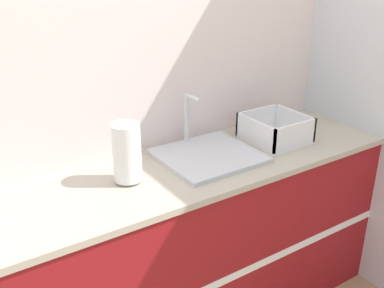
# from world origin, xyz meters

# --- Properties ---
(wall_back) EXTENTS (4.67, 0.06, 2.60)m
(wall_back) POSITION_xyz_m (0.00, 0.59, 1.30)
(wall_back) COLOR silver
(wall_back) RESTS_ON ground_plane
(wall_right) EXTENTS (0.06, 2.56, 2.60)m
(wall_right) POSITION_xyz_m (1.17, 0.28, 1.30)
(wall_right) COLOR silver
(wall_right) RESTS_ON ground_plane
(counter_cabinet) EXTENTS (2.30, 0.59, 0.90)m
(counter_cabinet) POSITION_xyz_m (0.00, 0.28, 0.45)
(counter_cabinet) COLOR maroon
(counter_cabinet) RESTS_ON ground_plane
(sink) EXTENTS (0.45, 0.43, 0.27)m
(sink) POSITION_xyz_m (0.22, 0.31, 0.92)
(sink) COLOR silver
(sink) RESTS_ON counter_cabinet
(paper_towel_roll) EXTENTS (0.12, 0.12, 0.26)m
(paper_towel_roll) POSITION_xyz_m (-0.21, 0.30, 1.04)
(paper_towel_roll) COLOR #4C4C51
(paper_towel_roll) RESTS_ON counter_cabinet
(dish_rack) EXTENTS (0.28, 0.29, 0.14)m
(dish_rack) POSITION_xyz_m (0.63, 0.29, 0.95)
(dish_rack) COLOR white
(dish_rack) RESTS_ON counter_cabinet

